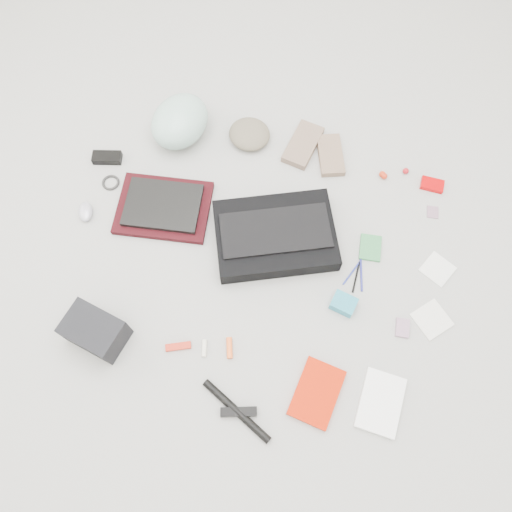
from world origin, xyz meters
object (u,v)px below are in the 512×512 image
(laptop, at_px, (163,205))
(camera_bag, at_px, (95,331))
(accordion_wallet, at_px, (344,304))
(bike_helmet, at_px, (180,121))
(book_red, at_px, (317,393))
(messenger_bag, at_px, (275,236))

(laptop, xyz_separation_m, camera_bag, (-0.04, -0.58, 0.03))
(accordion_wallet, bearing_deg, bike_helmet, 156.86)
(bike_helmet, relative_size, camera_bag, 1.39)
(laptop, distance_m, accordion_wallet, 0.85)
(bike_helmet, xyz_separation_m, camera_bag, (0.01, -0.98, -0.02))
(laptop, bearing_deg, bike_helmet, 89.30)
(laptop, relative_size, book_red, 1.39)
(book_red, bearing_deg, messenger_bag, 126.33)
(bike_helmet, bearing_deg, accordion_wallet, -22.21)
(laptop, bearing_deg, accordion_wallet, -23.04)
(laptop, relative_size, accordion_wallet, 3.39)
(messenger_bag, height_order, camera_bag, camera_bag)
(bike_helmet, xyz_separation_m, accordion_wallet, (0.88, -0.60, -0.06))
(laptop, distance_m, bike_helmet, 0.40)
(camera_bag, height_order, book_red, camera_bag)
(messenger_bag, bearing_deg, book_red, -84.08)
(laptop, relative_size, camera_bag, 1.49)
(messenger_bag, relative_size, bike_helmet, 1.65)
(messenger_bag, xyz_separation_m, laptop, (-0.49, 0.01, -0.00))
(accordion_wallet, bearing_deg, camera_bag, -145.36)
(laptop, distance_m, book_red, 0.98)
(laptop, xyz_separation_m, book_red, (0.80, -0.56, -0.03))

